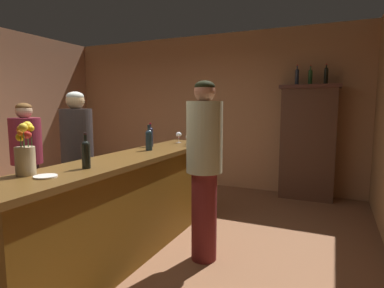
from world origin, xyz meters
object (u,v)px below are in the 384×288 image
(display_cabinet, at_px, (308,140))
(wine_glass_front, at_px, (189,137))
(wine_glass_mid, at_px, (179,135))
(display_bottle_midleft, at_px, (310,76))
(wine_bottle_pinot, at_px, (86,153))
(flower_arrangement, at_px, (25,152))
(patron_in_grey, at_px, (78,156))
(patron_near_entrance, at_px, (27,160))
(bartender, at_px, (204,163))
(display_bottle_center, at_px, (326,75))
(wine_bottle_chardonnay, at_px, (194,134))
(wine_bottle_malbec, at_px, (150,136))
(display_bottle_left, at_px, (297,76))
(bar_counter, at_px, (129,205))
(cheese_plate, at_px, (45,176))
(wine_bottle_syrah, at_px, (149,139))

(display_cabinet, xyz_separation_m, wine_glass_front, (-1.29, -1.77, 0.16))
(wine_glass_mid, height_order, display_bottle_midleft, display_bottle_midleft)
(wine_bottle_pinot, distance_m, wine_glass_mid, 1.88)
(flower_arrangement, distance_m, patron_in_grey, 1.42)
(patron_near_entrance, xyz_separation_m, bartender, (2.34, 0.08, 0.12))
(display_bottle_center, distance_m, bartender, 2.96)
(patron_near_entrance, bearing_deg, wine_bottle_chardonnay, 54.13)
(wine_bottle_malbec, height_order, display_bottle_center, display_bottle_center)
(patron_near_entrance, bearing_deg, display_bottle_left, 64.03)
(bar_counter, height_order, patron_in_grey, patron_in_grey)
(wine_bottle_malbec, xyz_separation_m, wine_bottle_pinot, (0.25, -1.39, -0.01))
(wine_glass_front, relative_size, flower_arrangement, 0.37)
(cheese_plate, height_order, bartender, bartender)
(flower_arrangement, xyz_separation_m, cheese_plate, (0.19, 0.00, -0.17))
(bar_counter, bearing_deg, cheese_plate, -89.07)
(display_bottle_left, bearing_deg, patron_near_entrance, -136.93)
(cheese_plate, bearing_deg, display_bottle_center, 66.01)
(bar_counter, height_order, wine_glass_mid, wine_glass_mid)
(wine_bottle_chardonnay, bearing_deg, patron_in_grey, -134.43)
(flower_arrangement, bearing_deg, bar_counter, 80.29)
(wine_bottle_pinot, relative_size, wine_glass_front, 2.01)
(cheese_plate, bearing_deg, flower_arrangement, -179.54)
(cheese_plate, bearing_deg, wine_bottle_pinot, 84.31)
(bar_counter, bearing_deg, wine_glass_mid, 92.58)
(bar_counter, relative_size, wine_bottle_malbec, 10.77)
(wine_bottle_malbec, bearing_deg, bartender, -30.48)
(wine_bottle_pinot, distance_m, wine_bottle_syrah, 1.10)
(wine_bottle_syrah, bearing_deg, patron_in_grey, -163.47)
(display_cabinet, height_order, wine_bottle_syrah, display_cabinet)
(bar_counter, distance_m, patron_near_entrance, 1.63)
(wine_bottle_syrah, xyz_separation_m, wine_glass_front, (0.23, 0.57, -0.02))
(display_bottle_center, height_order, bartender, display_bottle_center)
(flower_arrangement, bearing_deg, patron_in_grey, 119.60)
(wine_bottle_pinot, distance_m, flower_arrangement, 0.44)
(display_bottle_center, bearing_deg, flower_arrangement, -116.33)
(flower_arrangement, height_order, patron_near_entrance, patron_near_entrance)
(bartender, bearing_deg, patron_in_grey, 8.99)
(bar_counter, distance_m, wine_bottle_malbec, 0.99)
(bartender, bearing_deg, wine_bottle_malbec, -20.87)
(wine_glass_front, relative_size, display_bottle_center, 0.46)
(display_bottle_left, distance_m, display_bottle_midleft, 0.20)
(display_cabinet, height_order, display_bottle_center, display_bottle_center)
(bar_counter, xyz_separation_m, flower_arrangement, (-0.17, -1.01, 0.67))
(wine_bottle_pinot, height_order, flower_arrangement, flower_arrangement)
(wine_bottle_malbec, xyz_separation_m, display_bottle_midleft, (1.68, 2.05, 0.83))
(patron_in_grey, bearing_deg, display_bottle_center, 42.45)
(wine_bottle_syrah, relative_size, patron_near_entrance, 0.19)
(bartender, bearing_deg, wine_glass_front, -46.84)
(display_cabinet, bearing_deg, display_bottle_center, -0.00)
(wine_glass_front, distance_m, cheese_plate, 2.04)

